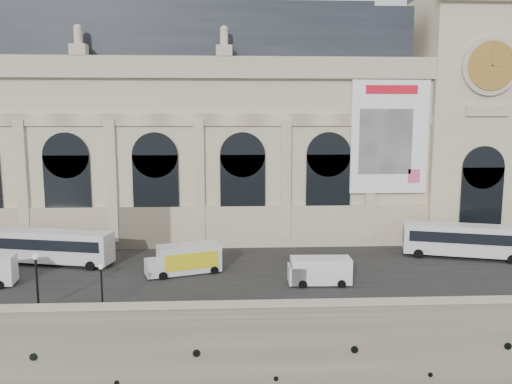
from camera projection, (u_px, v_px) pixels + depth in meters
quay at (199, 246)px, 72.01m from camera, size 160.00×70.00×6.00m
street at (186, 268)px, 50.82m from camera, size 160.00×24.00×0.06m
parapet at (170, 312)px, 37.49m from camera, size 160.00×1.40×1.21m
museum at (150, 130)px, 65.26m from camera, size 69.00×18.70×29.10m
clock_pavilion at (460, 101)px, 63.78m from camera, size 13.00×14.72×36.70m
bus_left at (55, 246)px, 51.54m from camera, size 12.38×5.12×3.58m
bus_right at (463, 240)px, 54.15m from camera, size 12.75×6.10×3.70m
van_c at (317, 271)px, 45.50m from camera, size 5.71×2.47×2.52m
box_truck at (185, 259)px, 48.65m from camera, size 7.57×4.45×2.91m
lamp_left at (37, 283)px, 38.85m from camera, size 0.48×0.48×4.69m
lamp_right at (102, 288)px, 38.99m from camera, size 0.39×0.39×3.81m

